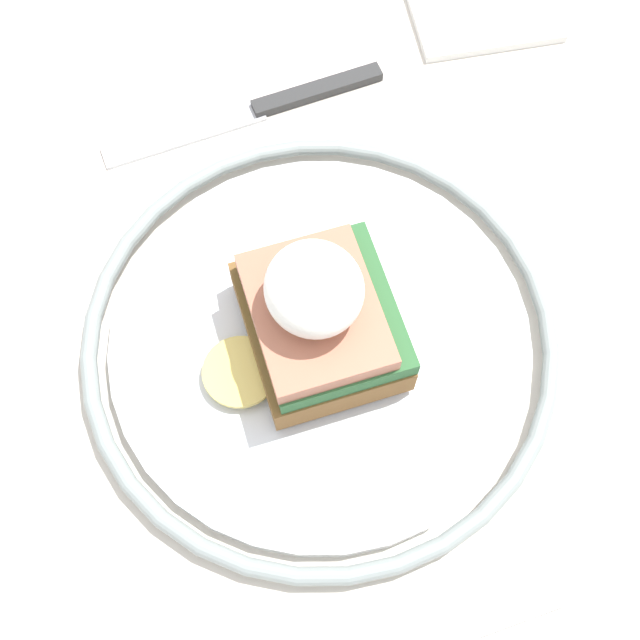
% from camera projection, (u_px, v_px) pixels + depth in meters
% --- Properties ---
extents(ground_plane, '(6.00, 6.00, 0.00)m').
position_uv_depth(ground_plane, '(350.00, 515.00, 1.20)').
color(ground_plane, gray).
extents(dining_table, '(1.01, 0.69, 0.77)m').
position_uv_depth(dining_table, '(379.00, 365.00, 0.62)').
color(dining_table, beige).
rests_on(dining_table, ground_plane).
extents(plate, '(0.28, 0.28, 0.02)m').
position_uv_depth(plate, '(320.00, 339.00, 0.47)').
color(plate, silver).
rests_on(plate, dining_table).
extents(sandwich, '(0.10, 0.11, 0.08)m').
position_uv_depth(sandwich, '(318.00, 314.00, 0.44)').
color(sandwich, brown).
rests_on(sandwich, plate).
extents(knife, '(0.03, 0.20, 0.01)m').
position_uv_depth(knife, '(264.00, 107.00, 0.55)').
color(knife, '#2D2D2D').
rests_on(knife, dining_table).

